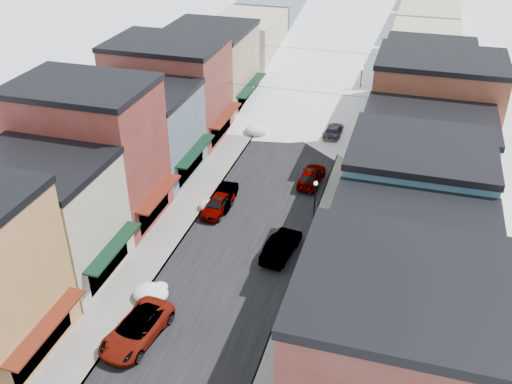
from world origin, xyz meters
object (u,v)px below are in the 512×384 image
Objects in this scene: trash_can at (303,268)px; streetlamp_near at (315,198)px; car_silver_sedan at (217,204)px; car_green_sedan at (281,246)px; car_dark_hatch at (225,196)px; car_white_suv at (137,329)px.

streetlamp_near reaches higher than trash_can.
streetlamp_near is at bearing 7.08° from car_silver_sedan.
car_silver_sedan is at bearing -25.18° from car_green_sedan.
streetlamp_near reaches higher than car_dark_hatch.
car_white_suv is 13.74m from car_green_sedan.
car_white_suv is 1.31× the size of car_silver_sedan.
car_dark_hatch is at bearing 170.89° from streetlamp_near.
car_silver_sedan is at bearing 98.43° from car_white_suv.
trash_can is (9.37, -6.61, -0.16)m from car_silver_sedan.
car_green_sedan is 5.51× the size of trash_can.
car_silver_sedan reaches higher than car_dark_hatch.
car_white_suv reaches higher than car_silver_sedan.
car_white_suv is 6.41× the size of trash_can.
car_dark_hatch is at bearing 97.94° from car_white_suv.
streetlamp_near reaches higher than car_silver_sedan.
car_silver_sedan is 4.90× the size of trash_can.
car_silver_sedan is (-0.14, 16.41, -0.05)m from car_white_suv.
car_dark_hatch is 12.39m from trash_can.
car_dark_hatch is 1.04× the size of streetlamp_near.
streetlamp_near is (1.70, 4.85, 2.02)m from car_green_sedan.
car_white_suv is 16.41m from car_silver_sedan.
car_silver_sedan is 0.89× the size of car_green_sedan.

